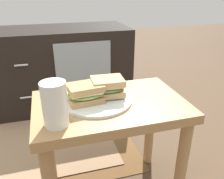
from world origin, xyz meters
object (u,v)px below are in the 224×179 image
object	(u,v)px
tv_cabinet	(63,67)
beer_glass	(55,105)
sandwich_front	(85,93)
plate	(97,100)
sandwich_back	(107,87)

from	to	relation	value
tv_cabinet	beer_glass	world-z (taller)	beer_glass
sandwich_front	tv_cabinet	bearing A→B (deg)	90.67
sandwich_front	beer_glass	world-z (taller)	beer_glass
tv_cabinet	plate	bearing A→B (deg)	-86.63
sandwich_back	beer_glass	size ratio (longest dim) A/B	0.92
tv_cabinet	sandwich_back	distance (m)	0.95
tv_cabinet	sandwich_front	bearing A→B (deg)	-89.33
plate	sandwich_front	world-z (taller)	sandwich_front
sandwich_back	sandwich_front	bearing A→B (deg)	-165.73
tv_cabinet	sandwich_front	world-z (taller)	tv_cabinet
plate	sandwich_back	distance (m)	0.06
sandwich_front	plate	bearing A→B (deg)	14.27
plate	beer_glass	distance (m)	0.21
sandwich_back	beer_glass	world-z (taller)	beer_glass
plate	beer_glass	size ratio (longest dim) A/B	1.85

